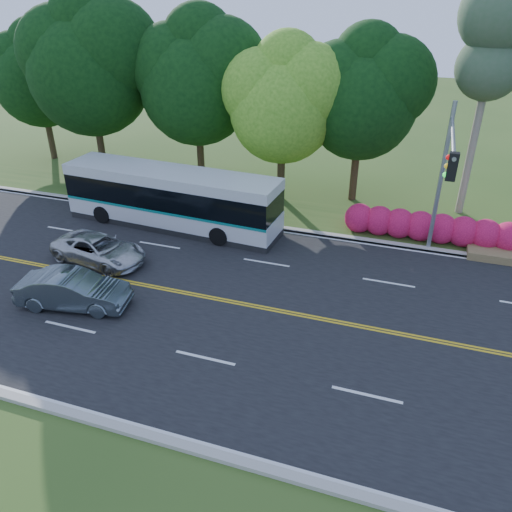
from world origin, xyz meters
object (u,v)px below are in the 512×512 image
(sedan, at_px, (73,290))
(suv, at_px, (99,249))
(traffic_signal, at_px, (445,169))
(transit_bus, at_px, (171,199))

(sedan, xyz_separation_m, suv, (-1.15, 3.42, -0.10))
(suv, bearing_deg, traffic_signal, -65.54)
(transit_bus, xyz_separation_m, suv, (-1.41, -4.60, -0.87))
(transit_bus, relative_size, suv, 2.60)
(transit_bus, xyz_separation_m, sedan, (-0.27, -8.02, -0.77))
(traffic_signal, height_order, transit_bus, traffic_signal)
(transit_bus, relative_size, sedan, 2.66)
(sedan, bearing_deg, traffic_signal, -70.10)
(sedan, distance_m, suv, 3.61)
(traffic_signal, bearing_deg, sedan, -149.90)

